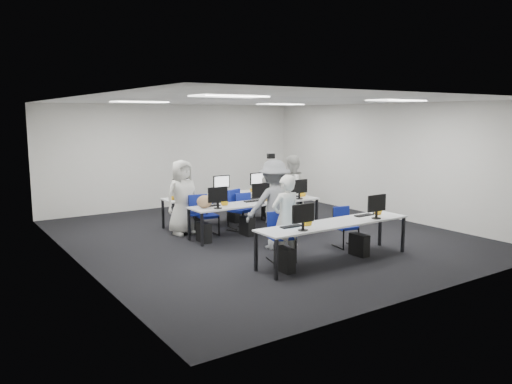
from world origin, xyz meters
TOP-DOWN VIEW (x-y plane):
  - room at (0.00, 0.00)m, footprint 9.00×9.02m
  - ceiling_panels at (0.00, 0.00)m, footprint 5.20×4.60m
  - desk_front at (0.00, -2.40)m, footprint 3.20×0.70m
  - desk_mid at (0.00, 0.20)m, footprint 3.20×0.70m
  - desk_back at (0.00, 1.60)m, footprint 3.20×0.70m
  - equipment_front at (-0.19, -2.42)m, footprint 2.51×0.41m
  - equipment_mid at (-0.19, 0.18)m, footprint 2.91×0.41m
  - equipment_back at (0.19, 1.62)m, footprint 2.91×0.41m
  - chair_0 at (-0.82, -1.85)m, footprint 0.55×0.58m
  - chair_1 at (0.88, -1.78)m, footprint 0.47×0.50m
  - chair_2 at (-0.98, 0.73)m, footprint 0.46×0.50m
  - chair_3 at (-0.12, 0.70)m, footprint 0.61×0.64m
  - chair_4 at (1.18, 0.78)m, footprint 0.53×0.56m
  - chair_5 at (-1.14, 1.00)m, footprint 0.53×0.56m
  - chair_6 at (-0.00, 0.93)m, footprint 0.46×0.50m
  - chair_7 at (1.16, 1.16)m, footprint 0.46×0.49m
  - handbag at (-1.31, 0.23)m, footprint 0.38×0.29m
  - student_0 at (-0.79, -1.94)m, footprint 0.61×0.41m
  - student_1 at (1.39, 0.69)m, footprint 0.99×0.87m
  - student_2 at (-1.40, 1.12)m, footprint 0.88×0.62m
  - student_3 at (1.02, 1.03)m, footprint 1.05×0.74m
  - photographer at (-0.40, -1.05)m, footprint 1.28×0.90m
  - dslr_camera at (-0.36, -0.87)m, footprint 0.17×0.21m

SIDE VIEW (x-z plane):
  - chair_1 at x=0.88m, z-range -0.15..0.67m
  - chair_7 at x=1.16m, z-range -0.16..0.69m
  - chair_2 at x=-0.98m, z-range -0.16..0.70m
  - chair_6 at x=0.00m, z-range -0.16..0.72m
  - chair_4 at x=1.18m, z-range -0.16..0.72m
  - chair_0 at x=-0.82m, z-range -0.17..0.73m
  - chair_5 at x=-1.14m, z-range -0.17..0.76m
  - chair_3 at x=-0.12m, z-range -0.18..0.78m
  - equipment_mid at x=-0.19m, z-range -0.24..0.95m
  - equipment_back at x=0.19m, z-range -0.24..0.95m
  - equipment_front at x=-0.19m, z-range -0.24..0.95m
  - desk_front at x=0.00m, z-range 0.32..1.05m
  - desk_mid at x=0.00m, z-range 0.32..1.05m
  - desk_back at x=0.00m, z-range 0.32..1.05m
  - student_0 at x=-0.79m, z-range 0.00..1.62m
  - student_3 at x=1.02m, z-range 0.00..1.66m
  - student_2 at x=-1.40m, z-range 0.00..1.70m
  - student_1 at x=1.39m, z-range 0.00..1.70m
  - handbag at x=-1.31m, z-range 0.73..1.01m
  - photographer at x=-0.40m, z-range 0.00..1.81m
  - room at x=0.00m, z-range 0.00..3.00m
  - dslr_camera at x=-0.36m, z-range 1.82..1.92m
  - ceiling_panels at x=0.00m, z-range 2.98..2.99m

